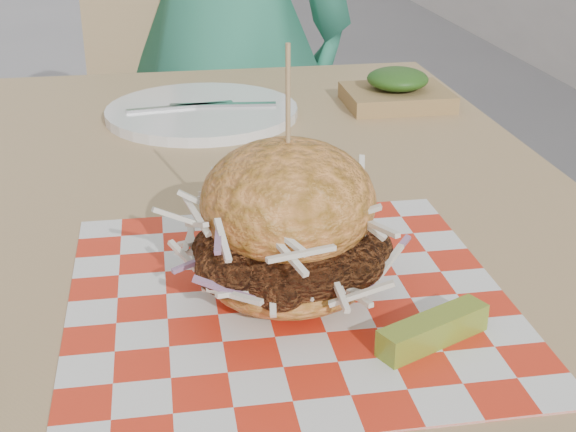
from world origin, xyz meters
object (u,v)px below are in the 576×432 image
object	(u,v)px
diner	(223,21)
patio_table	(226,275)
sandwich	(288,232)
patio_chair	(192,126)

from	to	relation	value
diner	patio_table	xyz separation A→B (m)	(-0.09, -0.95, -0.10)
sandwich	patio_table	bearing A→B (deg)	100.67
patio_table	patio_chair	distance (m)	0.92
patio_chair	sandwich	xyz separation A→B (m)	(0.03, -1.11, 0.26)
patio_table	patio_chair	bearing A→B (deg)	89.42
diner	patio_chair	distance (m)	0.23
patio_chair	patio_table	bearing A→B (deg)	-85.22
patio_table	diner	bearing A→B (deg)	84.77
diner	patio_table	bearing A→B (deg)	100.87
patio_table	sandwich	world-z (taller)	sandwich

